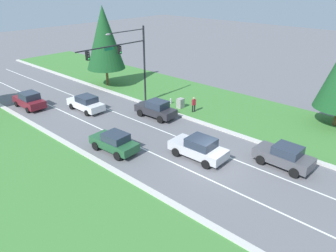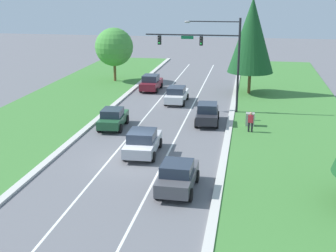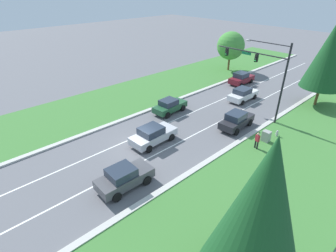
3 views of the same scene
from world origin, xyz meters
name	(u,v)px [view 3 (image 3 of 3)]	position (x,y,z in m)	size (l,w,h in m)	color
ground_plane	(139,148)	(0.00, 0.00, 0.00)	(160.00, 160.00, 0.00)	slate
curb_strip_right	(183,177)	(5.65, 0.00, 0.07)	(0.50, 90.00, 0.15)	beige
curb_strip_left	(107,126)	(-5.65, 0.00, 0.07)	(0.50, 90.00, 0.15)	beige
grass_verge_right	(241,216)	(10.90, 0.00, 0.04)	(10.00, 90.00, 0.08)	#427F38
grass_verge_left	(84,110)	(-10.90, 0.00, 0.04)	(10.00, 90.00, 0.08)	#427F38
lane_stripe_inner_left	(128,140)	(-1.80, 0.00, 0.00)	(0.14, 81.00, 0.01)	white
lane_stripe_inner_right	(152,156)	(1.80, 0.00, 0.00)	(0.14, 81.00, 0.01)	white
traffic_signal_mast	(264,68)	(3.70, 13.67, 5.62)	(8.43, 0.41, 8.43)	black
charcoal_sedan	(236,120)	(3.76, 9.74, 0.89)	(2.11, 4.42, 1.78)	#28282D
burgundy_sedan	(241,78)	(-3.57, 21.73, 0.85)	(2.02, 4.30, 1.76)	maroon
white_sedan	(243,94)	(0.09, 16.54, 0.81)	(1.99, 4.54, 1.64)	white
graphite_sedan	(124,177)	(3.38, -3.91, 0.87)	(2.11, 4.27, 1.73)	#4C4C51
forest_sedan	(170,106)	(-3.63, 7.20, 0.83)	(2.12, 4.31, 1.63)	#235633
silver_sedan	(153,135)	(0.13, 1.55, 0.87)	(2.26, 4.66, 1.73)	silver
utility_cabinet	(266,137)	(7.28, 9.52, 0.57)	(0.70, 0.60, 1.13)	#9E9E99
pedestrian	(257,140)	(7.32, 7.74, 0.94)	(0.43, 0.32, 1.69)	black
fire_hydrant	(277,134)	(7.56, 11.18, 0.34)	(0.34, 0.20, 0.70)	#B7B7BC
conifer_near_right_tree	(260,217)	(13.73, -4.29, 5.49)	(4.57, 4.57, 9.15)	brown
oak_near_left_tree	(231,46)	(-8.92, 25.95, 4.14)	(4.52, 4.52, 6.41)	brown
conifer_far_right_tree	(329,55)	(7.08, 21.84, 6.18)	(4.79, 4.79, 10.02)	brown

